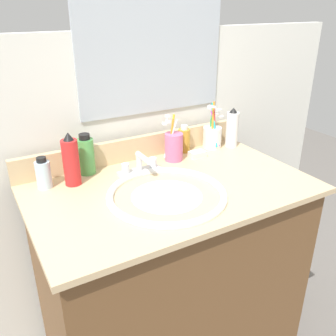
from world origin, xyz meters
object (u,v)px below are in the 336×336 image
faucet (140,166)px  bottle_lotion_white (232,129)px  cup_white_ceramic (212,136)px  bottle_spray_red (71,161)px  bottle_toner_green (86,155)px  bottle_gel_clear (43,174)px  bottle_oil_amber (184,140)px  cup_pink (174,146)px  soap_bar (197,154)px

faucet → bottle_lotion_white: size_ratio=0.94×
bottle_lotion_white → cup_white_ceramic: 0.09m
faucet → bottle_spray_red: (-0.23, 0.04, 0.06)m
bottle_toner_green → faucet: bearing=-31.1°
bottle_gel_clear → bottle_spray_red: bottle_spray_red is taller
bottle_spray_red → bottle_oil_amber: (0.49, 0.07, -0.03)m
bottle_oil_amber → faucet: bearing=-157.6°
bottle_spray_red → cup_pink: bearing=1.5°
bottle_toner_green → bottle_oil_amber: (0.42, 0.00, -0.02)m
cup_white_ceramic → soap_bar: size_ratio=3.10×
bottle_spray_red → soap_bar: (0.50, -0.01, -0.07)m
bottle_spray_red → cup_white_ceramic: cup_white_ceramic is taller
bottle_toner_green → cup_pink: 0.34m
bottle_lotion_white → cup_pink: bearing=-178.8°
bottle_toner_green → soap_bar: bottle_toner_green is taller
bottle_gel_clear → bottle_oil_amber: bottle_oil_amber is taller
bottle_spray_red → cup_pink: size_ratio=1.00×
faucet → bottle_oil_amber: (0.25, 0.10, 0.02)m
faucet → bottle_gel_clear: 0.33m
bottle_gel_clear → bottle_lotion_white: size_ratio=0.64×
soap_bar → cup_white_ceramic: bearing=27.4°
cup_pink → bottle_spray_red: bearing=-178.5°
bottle_oil_amber → cup_white_ceramic: size_ratio=0.57×
bottle_lotion_white → cup_white_ceramic: (-0.08, 0.03, -0.03)m
faucet → bottle_spray_red: bottle_spray_red is taller
bottle_oil_amber → soap_bar: bearing=-79.1°
bottle_toner_green → bottle_lotion_white: bearing=-4.0°
bottle_gel_clear → cup_white_ceramic: size_ratio=0.55×
bottle_toner_green → bottle_spray_red: bearing=-139.2°
faucet → cup_white_ceramic: bearing=12.7°
bottle_oil_amber → bottle_toner_green: bearing=-179.4°
bottle_lotion_white → soap_bar: size_ratio=2.65×
bottle_oil_amber → cup_white_ceramic: (0.13, -0.02, 0.00)m
soap_bar → bottle_spray_red: bearing=178.6°
bottle_gel_clear → cup_pink: size_ratio=0.59×
bottle_oil_amber → cup_pink: bearing=-146.5°
faucet → soap_bar: size_ratio=2.50×
cup_white_ceramic → bottle_toner_green: bearing=178.6°
bottle_toner_green → cup_white_ceramic: 0.55m
cup_white_ceramic → faucet: bearing=-167.3°
bottle_gel_clear → bottle_oil_amber: (0.58, 0.04, 0.00)m
faucet → bottle_oil_amber: bearing=22.4°
bottle_spray_red → soap_bar: 0.51m
faucet → bottle_oil_amber: 0.27m
bottle_gel_clear → bottle_spray_red: size_ratio=0.59×
bottle_spray_red → bottle_lotion_white: bearing=1.4°
bottle_toner_green → soap_bar: bearing=-9.6°
faucet → cup_pink: cup_pink is taller
bottle_gel_clear → bottle_lotion_white: 0.79m
bottle_spray_red → bottle_oil_amber: bearing=7.7°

